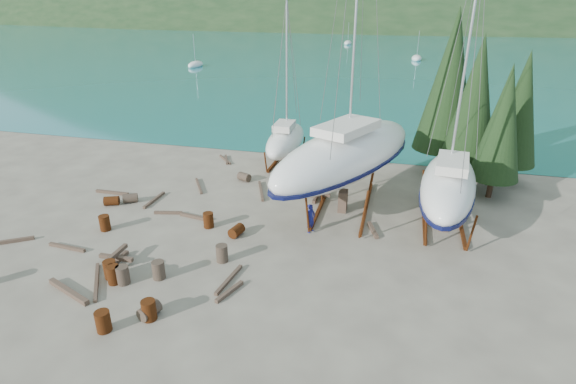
% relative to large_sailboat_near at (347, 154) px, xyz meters
% --- Properties ---
extents(ground, '(600.00, 600.00, 0.00)m').
position_rel_large_sailboat_near_xyz_m(ground, '(-5.06, -6.28, -3.43)').
color(ground, '#645B4F').
rests_on(ground, ground).
extents(bay_water, '(700.00, 700.00, 0.00)m').
position_rel_large_sailboat_near_xyz_m(bay_water, '(-5.06, 308.72, -3.42)').
color(bay_water, teal).
rests_on(bay_water, ground).
extents(far_hill, '(800.00, 360.00, 110.00)m').
position_rel_large_sailboat_near_xyz_m(far_hill, '(-5.06, 313.72, -3.43)').
color(far_hill, black).
rests_on(far_hill, ground).
extents(far_house_left, '(6.60, 5.60, 5.60)m').
position_rel_large_sailboat_near_xyz_m(far_house_left, '(-65.06, 183.72, -0.50)').
color(far_house_left, beige).
rests_on(far_house_left, ground).
extents(far_house_center, '(6.60, 5.60, 5.60)m').
position_rel_large_sailboat_near_xyz_m(far_house_center, '(-25.06, 183.72, -0.50)').
color(far_house_center, beige).
rests_on(far_house_center, ground).
extents(far_house_right, '(6.60, 5.60, 5.60)m').
position_rel_large_sailboat_near_xyz_m(far_house_right, '(24.94, 183.72, -0.50)').
color(far_house_right, beige).
rests_on(far_house_right, ground).
extents(cypress_near_right, '(3.60, 3.60, 10.00)m').
position_rel_large_sailboat_near_xyz_m(cypress_near_right, '(7.44, 5.72, 2.36)').
color(cypress_near_right, black).
rests_on(cypress_near_right, ground).
extents(cypress_mid_right, '(3.06, 3.06, 8.50)m').
position_rel_large_sailboat_near_xyz_m(cypress_mid_right, '(8.94, 3.72, 1.49)').
color(cypress_mid_right, black).
rests_on(cypress_mid_right, ground).
extents(cypress_back_left, '(4.14, 4.14, 11.50)m').
position_rel_large_sailboat_near_xyz_m(cypress_back_left, '(5.94, 7.72, 3.23)').
color(cypress_back_left, black).
rests_on(cypress_back_left, ground).
extents(cypress_far_right, '(3.24, 3.24, 9.00)m').
position_rel_large_sailboat_near_xyz_m(cypress_far_right, '(10.44, 6.72, 1.78)').
color(cypress_far_right, black).
rests_on(cypress_far_right, ground).
extents(moored_boat_left, '(2.00, 5.00, 6.05)m').
position_rel_large_sailboat_near_xyz_m(moored_boat_left, '(-35.06, 53.72, -3.04)').
color(moored_boat_left, white).
rests_on(moored_boat_left, ground).
extents(moored_boat_mid, '(2.00, 5.00, 6.05)m').
position_rel_large_sailboat_near_xyz_m(moored_boat_mid, '(4.94, 73.72, -3.04)').
color(moored_boat_mid, white).
rests_on(moored_boat_mid, ground).
extents(moored_boat_far, '(2.00, 5.00, 6.05)m').
position_rel_large_sailboat_near_xyz_m(moored_boat_far, '(-13.06, 103.72, -3.04)').
color(moored_boat_far, white).
rests_on(moored_boat_far, ground).
extents(large_sailboat_near, '(9.25, 13.96, 21.32)m').
position_rel_large_sailboat_near_xyz_m(large_sailboat_near, '(0.00, 0.00, 0.00)').
color(large_sailboat_near, white).
rests_on(large_sailboat_near, ground).
extents(large_sailboat_far, '(3.95, 10.09, 15.55)m').
position_rel_large_sailboat_near_xyz_m(large_sailboat_far, '(5.79, -1.13, -0.88)').
color(large_sailboat_far, white).
rests_on(large_sailboat_far, ground).
extents(small_sailboat_shore, '(2.53, 7.61, 12.10)m').
position_rel_large_sailboat_near_xyz_m(small_sailboat_shore, '(-5.43, 6.42, -1.44)').
color(small_sailboat_shore, white).
rests_on(small_sailboat_shore, ground).
extents(worker, '(0.61, 0.71, 1.66)m').
position_rel_large_sailboat_near_xyz_m(worker, '(-1.35, -3.76, -2.60)').
color(worker, navy).
rests_on(worker, ground).
extents(drum_1, '(0.81, 1.01, 0.58)m').
position_rel_large_sailboat_near_xyz_m(drum_1, '(-6.24, -12.44, -3.14)').
color(drum_1, '#2D2823').
rests_on(drum_1, ground).
extents(drum_2, '(1.03, 0.87, 0.58)m').
position_rel_large_sailboat_near_xyz_m(drum_2, '(-14.09, -3.43, -3.14)').
color(drum_2, '#5A2B0F').
rests_on(drum_2, ground).
extents(drum_3, '(0.58, 0.58, 0.88)m').
position_rel_large_sailboat_near_xyz_m(drum_3, '(-7.52, -13.65, -2.99)').
color(drum_3, '#5A2B0F').
rests_on(drum_3, ground).
extents(drum_4, '(0.97, 0.72, 0.58)m').
position_rel_large_sailboat_near_xyz_m(drum_4, '(-4.92, 6.45, -3.14)').
color(drum_4, '#5A2B0F').
rests_on(drum_4, ground).
extents(drum_5, '(0.58, 0.58, 0.88)m').
position_rel_large_sailboat_near_xyz_m(drum_5, '(-7.23, -9.89, -2.99)').
color(drum_5, '#2D2823').
rests_on(drum_5, ground).
extents(drum_6, '(0.76, 0.99, 0.58)m').
position_rel_large_sailboat_near_xyz_m(drum_6, '(-5.17, -5.19, -3.14)').
color(drum_6, '#5A2B0F').
rests_on(drum_6, ground).
extents(drum_7, '(0.58, 0.58, 0.88)m').
position_rel_large_sailboat_near_xyz_m(drum_7, '(-6.15, -12.60, -2.99)').
color(drum_7, '#5A2B0F').
rests_on(drum_7, ground).
extents(drum_8, '(0.58, 0.58, 0.88)m').
position_rel_large_sailboat_near_xyz_m(drum_8, '(-12.50, -6.40, -2.99)').
color(drum_8, '#5A2B0F').
rests_on(drum_8, ground).
extents(drum_9, '(1.04, 0.89, 0.58)m').
position_rel_large_sailboat_near_xyz_m(drum_9, '(-7.42, 2.46, -3.14)').
color(drum_9, '#2D2823').
rests_on(drum_9, ground).
extents(drum_10, '(0.58, 0.58, 0.88)m').
position_rel_large_sailboat_near_xyz_m(drum_10, '(-9.42, -10.41, -2.99)').
color(drum_10, '#5A2B0F').
rests_on(drum_10, ground).
extents(drum_11, '(0.59, 0.88, 0.58)m').
position_rel_large_sailboat_near_xyz_m(drum_11, '(-3.09, 2.63, -3.14)').
color(drum_11, '#2D2823').
rests_on(drum_11, ground).
extents(drum_13, '(0.58, 0.58, 0.88)m').
position_rel_large_sailboat_near_xyz_m(drum_13, '(-9.02, -10.74, -2.99)').
color(drum_13, '#5A2B0F').
rests_on(drum_13, ground).
extents(drum_14, '(0.58, 0.58, 0.88)m').
position_rel_large_sailboat_near_xyz_m(drum_14, '(-7.04, -4.65, -2.99)').
color(drum_14, '#5A2B0F').
rests_on(drum_14, ground).
extents(drum_15, '(1.05, 0.93, 0.58)m').
position_rel_large_sailboat_near_xyz_m(drum_15, '(-13.20, -2.77, -3.14)').
color(drum_15, '#2D2823').
rests_on(drum_15, ground).
extents(drum_16, '(0.58, 0.58, 0.88)m').
position_rel_large_sailboat_near_xyz_m(drum_16, '(-8.59, -10.66, -2.99)').
color(drum_16, '#2D2823').
rests_on(drum_16, ground).
extents(drum_17, '(0.58, 0.58, 0.88)m').
position_rel_large_sailboat_near_xyz_m(drum_17, '(-4.95, -7.81, -2.99)').
color(drum_17, '#2D2823').
rests_on(drum_17, ground).
extents(timber_0, '(1.64, 1.81, 0.14)m').
position_rel_large_sailboat_near_xyz_m(timber_0, '(-10.35, 6.17, -3.36)').
color(timber_0, brown).
rests_on(timber_0, ground).
extents(timber_1, '(0.75, 1.71, 0.19)m').
position_rel_large_sailboat_near_xyz_m(timber_1, '(2.01, -2.91, -3.33)').
color(timber_1, brown).
rests_on(timber_1, ground).
extents(timber_2, '(2.37, 0.19, 0.19)m').
position_rel_large_sailboat_near_xyz_m(timber_2, '(-15.14, -1.88, -3.34)').
color(timber_2, brown).
rests_on(timber_2, ground).
extents(timber_3, '(1.83, 2.64, 0.15)m').
position_rel_large_sailboat_near_xyz_m(timber_3, '(-9.81, -10.97, -3.35)').
color(timber_3, brown).
rests_on(timber_3, ground).
extents(timber_4, '(1.69, 0.53, 0.17)m').
position_rel_large_sailboat_near_xyz_m(timber_4, '(-10.09, -3.70, -3.34)').
color(timber_4, brown).
rests_on(timber_4, ground).
extents(timber_5, '(0.46, 2.41, 0.16)m').
position_rel_large_sailboat_near_xyz_m(timber_5, '(-4.02, -9.33, -3.35)').
color(timber_5, brown).
rests_on(timber_5, ground).
extents(timber_6, '(2.14, 0.45, 0.19)m').
position_rel_large_sailboat_near_xyz_m(timber_6, '(-3.11, 5.24, -3.33)').
color(timber_6, brown).
rests_on(timber_6, ground).
extents(timber_7, '(0.75, 1.69, 0.17)m').
position_rel_large_sailboat_near_xyz_m(timber_7, '(-3.66, -10.19, -3.34)').
color(timber_7, brown).
rests_on(timber_7, ground).
extents(timber_8, '(1.93, 0.51, 0.19)m').
position_rel_large_sailboat_near_xyz_m(timber_8, '(-8.30, -3.85, -3.33)').
color(timber_8, brown).
rests_on(timber_8, ground).
extents(timber_9, '(0.97, 1.94, 0.15)m').
position_rel_large_sailboat_near_xyz_m(timber_9, '(-10.24, 6.18, -3.35)').
color(timber_9, brown).
rests_on(timber_9, ground).
extents(timber_10, '(1.31, 3.00, 0.16)m').
position_rel_large_sailboat_near_xyz_m(timber_10, '(-5.67, 0.84, -3.35)').
color(timber_10, brown).
rests_on(timber_10, ground).
extents(timber_12, '(2.24, 0.34, 0.17)m').
position_rel_large_sailboat_near_xyz_m(timber_12, '(-13.20, -8.68, -3.34)').
color(timber_12, brown).
rests_on(timber_12, ground).
extents(timber_14, '(2.33, 1.65, 0.18)m').
position_rel_large_sailboat_near_xyz_m(timber_14, '(-16.70, -9.01, -3.34)').
color(timber_14, brown).
rests_on(timber_14, ground).
extents(timber_15, '(1.55, 2.38, 0.15)m').
position_rel_large_sailboat_near_xyz_m(timber_15, '(-10.08, 0.63, -3.35)').
color(timber_15, brown).
rests_on(timber_15, ground).
extents(timber_16, '(2.73, 1.25, 0.23)m').
position_rel_large_sailboat_near_xyz_m(timber_16, '(-10.50, -11.96, -3.31)').
color(timber_16, brown).
rests_on(timber_16, ground).
extents(timber_17, '(0.20, 2.43, 0.16)m').
position_rel_large_sailboat_near_xyz_m(timber_17, '(-11.85, -2.25, -3.35)').
color(timber_17, brown).
rests_on(timber_17, ground).
extents(timber_pile_fore, '(1.80, 1.80, 0.60)m').
position_rel_large_sailboat_near_xyz_m(timber_pile_fore, '(-9.90, -9.25, -3.13)').
color(timber_pile_fore, brown).
rests_on(timber_pile_fore, ground).
extents(timber_pile_aft, '(1.80, 1.80, 0.60)m').
position_rel_large_sailboat_near_xyz_m(timber_pile_aft, '(-1.89, 0.74, -3.13)').
color(timber_pile_aft, brown).
rests_on(timber_pile_aft, ground).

